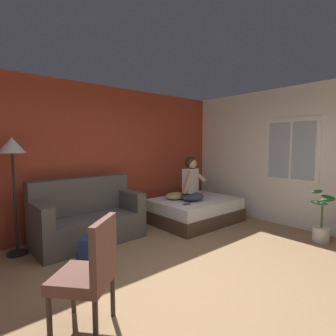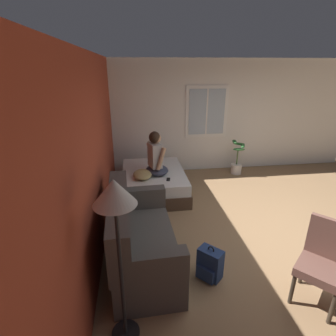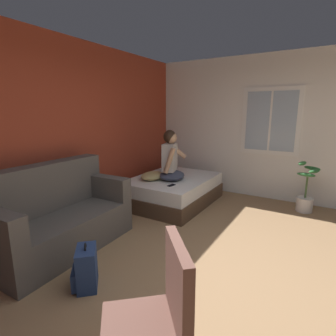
% 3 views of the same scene
% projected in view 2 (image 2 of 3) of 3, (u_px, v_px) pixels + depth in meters
% --- Properties ---
extents(ground_plane, '(40.00, 40.00, 0.00)m').
position_uv_depth(ground_plane, '(277.00, 237.00, 4.13)').
color(ground_plane, '#93704C').
extents(wall_back_accent, '(11.05, 0.16, 2.70)m').
position_uv_depth(wall_back_accent, '(88.00, 165.00, 3.30)').
color(wall_back_accent, '#993823').
rests_on(wall_back_accent, ground).
extents(wall_side_with_window, '(0.19, 6.77, 2.70)m').
position_uv_depth(wall_side_with_window, '(221.00, 116.00, 6.51)').
color(wall_side_with_window, silver).
rests_on(wall_side_with_window, ground).
extents(bed, '(1.73, 1.31, 0.48)m').
position_uv_depth(bed, '(154.00, 182.00, 5.53)').
color(bed, '#4C3828').
rests_on(bed, ground).
extents(couch, '(1.73, 0.89, 1.04)m').
position_uv_depth(couch, '(138.00, 239.00, 3.44)').
color(couch, '#514C47').
rests_on(couch, ground).
extents(side_chair, '(0.65, 0.65, 0.98)m').
position_uv_depth(side_chair, '(324.00, 260.00, 2.86)').
color(side_chair, '#382D23').
rests_on(side_chair, ground).
extents(person_seated, '(0.62, 0.56, 0.88)m').
position_uv_depth(person_seated, '(156.00, 157.00, 5.18)').
color(person_seated, '#383D51').
rests_on(person_seated, bed).
extents(backpack, '(0.35, 0.35, 0.46)m').
position_uv_depth(backpack, '(210.00, 264.00, 3.29)').
color(backpack, navy).
rests_on(backpack, ground).
extents(throw_pillow, '(0.48, 0.36, 0.14)m').
position_uv_depth(throw_pillow, '(143.00, 174.00, 5.09)').
color(throw_pillow, tan).
rests_on(throw_pillow, bed).
extents(cell_phone, '(0.15, 0.09, 0.01)m').
position_uv_depth(cell_phone, '(168.00, 179.00, 5.03)').
color(cell_phone, black).
rests_on(cell_phone, bed).
extents(floor_lamp, '(0.36, 0.36, 1.70)m').
position_uv_depth(floor_lamp, '(116.00, 210.00, 2.12)').
color(floor_lamp, black).
rests_on(floor_lamp, ground).
extents(potted_plant, '(0.39, 0.37, 0.85)m').
position_uv_depth(potted_plant, '(237.00, 162.00, 6.48)').
color(potted_plant, silver).
rests_on(potted_plant, ground).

